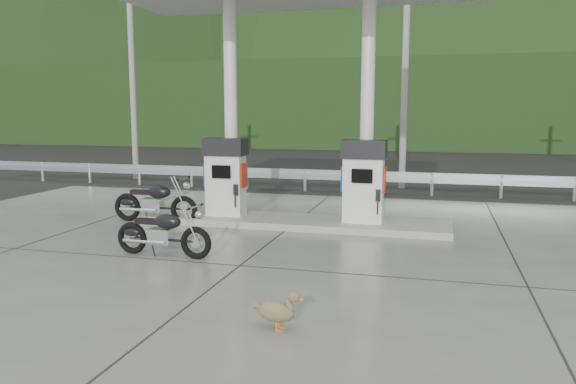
% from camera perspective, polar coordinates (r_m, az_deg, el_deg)
% --- Properties ---
extents(ground, '(160.00, 160.00, 0.00)m').
position_cam_1_polar(ground, '(10.43, -3.03, -6.15)').
color(ground, black).
rests_on(ground, ground).
extents(forecourt_apron, '(18.00, 14.00, 0.02)m').
position_cam_1_polar(forecourt_apron, '(10.43, -3.03, -6.09)').
color(forecourt_apron, slate).
rests_on(forecourt_apron, ground).
extents(pump_island, '(7.00, 1.40, 0.15)m').
position_cam_1_polar(pump_island, '(12.75, 0.44, -3.04)').
color(pump_island, gray).
rests_on(pump_island, forecourt_apron).
extents(gas_pump_left, '(0.95, 0.55, 1.80)m').
position_cam_1_polar(gas_pump_left, '(13.09, -6.35, 1.53)').
color(gas_pump_left, white).
rests_on(gas_pump_left, pump_island).
extents(gas_pump_right, '(0.95, 0.55, 1.80)m').
position_cam_1_polar(gas_pump_right, '(12.30, 7.68, 1.07)').
color(gas_pump_right, white).
rests_on(gas_pump_right, pump_island).
extents(canopy_column_left, '(0.30, 0.30, 5.00)m').
position_cam_1_polar(canopy_column_left, '(13.37, -5.83, 8.55)').
color(canopy_column_left, white).
rests_on(canopy_column_left, pump_island).
extents(canopy_column_right, '(0.30, 0.30, 5.00)m').
position_cam_1_polar(canopy_column_right, '(12.60, 8.06, 8.53)').
color(canopy_column_right, white).
rests_on(canopy_column_right, pump_island).
extents(guardrail, '(26.00, 0.16, 1.42)m').
position_cam_1_polar(guardrail, '(17.98, 4.85, 2.23)').
color(guardrail, '#AFB1B8').
rests_on(guardrail, ground).
extents(road, '(60.00, 7.00, 0.01)m').
position_cam_1_polar(road, '(21.50, 6.48, 1.30)').
color(road, black).
rests_on(road, ground).
extents(utility_pole_a, '(0.22, 0.22, 8.00)m').
position_cam_1_polar(utility_pole_a, '(22.16, -15.55, 11.61)').
color(utility_pole_a, gray).
rests_on(utility_pole_a, ground).
extents(utility_pole_b, '(0.22, 0.22, 8.00)m').
position_cam_1_polar(utility_pole_b, '(19.19, 11.82, 12.30)').
color(utility_pole_b, gray).
rests_on(utility_pole_b, ground).
extents(tree_band, '(80.00, 6.00, 6.00)m').
position_cam_1_polar(tree_band, '(39.73, 10.58, 8.72)').
color(tree_band, black).
rests_on(tree_band, ground).
extents(forested_hills, '(100.00, 40.00, 140.00)m').
position_cam_1_polar(forested_hills, '(69.73, 12.47, 5.95)').
color(forested_hills, black).
rests_on(forested_hills, ground).
extents(motorcycle_left, '(1.98, 0.64, 0.94)m').
position_cam_1_polar(motorcycle_left, '(13.36, -13.35, -1.03)').
color(motorcycle_left, black).
rests_on(motorcycle_left, forecourt_apron).
extents(motorcycle_right, '(1.77, 0.64, 0.83)m').
position_cam_1_polar(motorcycle_right, '(10.24, -12.56, -4.12)').
color(motorcycle_right, black).
rests_on(motorcycle_right, forecourt_apron).
extents(duck, '(0.58, 0.21, 0.41)m').
position_cam_1_polar(duck, '(6.81, -1.23, -12.11)').
color(duck, brown).
rests_on(duck, forecourt_apron).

